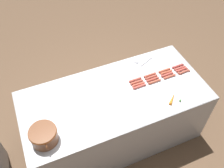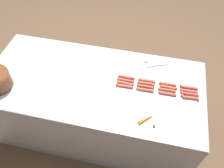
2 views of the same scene
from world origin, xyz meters
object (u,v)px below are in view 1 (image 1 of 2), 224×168
object	(u,v)px
hot_dog_1	(170,77)
hot_dog_13	(164,70)
hot_dog_9	(166,72)
hot_dog_0	(184,72)
hot_dog_6	(153,79)
hot_dog_12	(178,66)
hot_dog_11	(137,82)
bean_pot	(44,135)
hot_dog_8	(180,68)
serving_spoon	(140,62)
hot_dog_15	(135,80)
hot_dog_7	(138,84)
hot_dog_5	(167,74)
hot_dog_4	(182,70)
carrot	(173,99)
hot_dog_3	(139,86)
hot_dog_2	(154,82)
hot_dog_10	(151,77)
hot_dog_14	(150,75)

from	to	relation	value
hot_dog_1	hot_dog_13	size ratio (longest dim) A/B	1.00
hot_dog_9	hot_dog_0	bearing A→B (deg)	-111.29
hot_dog_6	hot_dog_12	bearing A→B (deg)	-79.27
hot_dog_11	bean_pot	xyz separation A→B (m)	(-0.31, 1.14, 0.08)
hot_dog_8	hot_dog_11	size ratio (longest dim) A/B	1.00
serving_spoon	hot_dog_15	bearing A→B (deg)	143.55
hot_dog_0	hot_dog_7	distance (m)	0.60
hot_dog_7	hot_dog_1	bearing A→B (deg)	-95.08
hot_dog_5	hot_dog_13	xyz separation A→B (m)	(0.07, -0.00, 0.00)
hot_dog_1	hot_dog_4	world-z (taller)	same
hot_dog_13	serving_spoon	xyz separation A→B (m)	(0.26, 0.20, -0.01)
hot_dog_11	hot_dog_5	bearing A→B (deg)	-94.82
hot_dog_1	carrot	distance (m)	0.33
hot_dog_3	hot_dog_9	world-z (taller)	same
hot_dog_13	hot_dog_15	distance (m)	0.39
hot_dog_4	hot_dog_2	bearing A→B (deg)	95.91
hot_dog_8	serving_spoon	xyz separation A→B (m)	(0.30, 0.40, -0.01)
hot_dog_4	hot_dog_15	xyz separation A→B (m)	(0.07, 0.59, 0.00)
hot_dog_5	hot_dog_10	distance (m)	0.20
hot_dog_4	hot_dog_9	bearing A→B (deg)	79.73
hot_dog_2	hot_dog_13	bearing A→B (deg)	-60.55
hot_dog_4	hot_dog_13	xyz separation A→B (m)	(0.07, 0.20, 0.00)
hot_dog_0	hot_dog_6	size ratio (longest dim) A/B	1.00
hot_dog_0	hot_dog_5	size ratio (longest dim) A/B	1.00
hot_dog_9	hot_dog_10	world-z (taller)	same
hot_dog_13	hot_dog_14	distance (m)	0.20
hot_dog_6	hot_dog_11	xyz separation A→B (m)	(0.03, 0.19, 0.00)
hot_dog_7	hot_dog_11	xyz separation A→B (m)	(0.04, 0.00, 0.00)
hot_dog_6	carrot	world-z (taller)	carrot
hot_dog_4	hot_dog_15	distance (m)	0.60
hot_dog_13	hot_dog_10	bearing A→B (deg)	99.92
hot_dog_5	bean_pot	world-z (taller)	bean_pot
hot_dog_8	hot_dog_10	distance (m)	0.39
hot_dog_14	hot_dog_0	bearing A→B (deg)	-105.84
hot_dog_2	hot_dog_7	world-z (taller)	same
hot_dog_4	hot_dog_12	bearing A→B (deg)	5.87
hot_dog_13	hot_dog_15	world-z (taller)	same
hot_dog_5	hot_dog_14	world-z (taller)	same
hot_dog_5	hot_dog_14	bearing A→B (deg)	69.48
hot_dog_15	bean_pot	xyz separation A→B (m)	(-0.35, 1.14, 0.08)
hot_dog_6	hot_dog_9	xyz separation A→B (m)	(0.04, -0.21, 0.00)
hot_dog_3	carrot	xyz separation A→B (m)	(-0.30, -0.26, 0.00)
hot_dog_0	hot_dog_9	bearing A→B (deg)	68.71
hot_dog_11	hot_dog_12	world-z (taller)	same
carrot	hot_dog_5	bearing A→B (deg)	-21.71
hot_dog_10	carrot	xyz separation A→B (m)	(-0.38, -0.06, 0.00)
hot_dog_0	hot_dog_14	world-z (taller)	same
hot_dog_8	hot_dog_10	xyz separation A→B (m)	(0.00, 0.39, 0.00)
hot_dog_0	hot_dog_6	world-z (taller)	same
hot_dog_3	hot_dog_4	xyz separation A→B (m)	(0.04, -0.59, 0.00)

